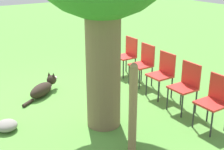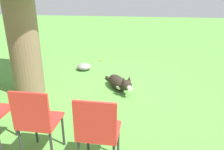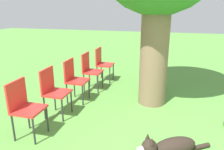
{
  "view_description": "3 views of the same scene",
  "coord_description": "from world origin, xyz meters",
  "px_view_note": "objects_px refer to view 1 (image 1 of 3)",
  "views": [
    {
      "loc": [
        2.26,
        5.21,
        2.7
      ],
      "look_at": [
        -0.36,
        1.25,
        0.94
      ],
      "focal_mm": 50.0,
      "sensor_mm": 36.0,
      "label": 1
    },
    {
      "loc": [
        -4.03,
        -1.16,
        1.9
      ],
      "look_at": [
        0.07,
        -0.52,
        0.33
      ],
      "focal_mm": 35.0,
      "sensor_mm": 36.0,
      "label": 2
    },
    {
      "loc": [
        -0.0,
        -3.36,
        2.01
      ],
      "look_at": [
        -1.07,
        0.7,
        0.68
      ],
      "focal_mm": 35.0,
      "sensor_mm": 36.0,
      "label": 3
    }
  ],
  "objects_px": {
    "dog": "(43,88)",
    "red_chair_4": "(215,98)",
    "red_chair_1": "(144,62)",
    "red_chair_0": "(128,53)",
    "red_chair_2": "(163,71)",
    "red_chair_3": "(186,84)",
    "fence_post": "(133,108)"
  },
  "relations": [
    {
      "from": "red_chair_0",
      "to": "red_chair_2",
      "type": "relative_size",
      "value": 1.0
    },
    {
      "from": "red_chair_1",
      "to": "red_chair_2",
      "type": "bearing_deg",
      "value": 82.94
    },
    {
      "from": "fence_post",
      "to": "red_chair_2",
      "type": "bearing_deg",
      "value": -143.87
    },
    {
      "from": "red_chair_0",
      "to": "red_chair_2",
      "type": "xyz_separation_m",
      "value": [
        0.18,
        1.47,
        0.0
      ]
    },
    {
      "from": "dog",
      "to": "red_chair_1",
      "type": "xyz_separation_m",
      "value": [
        -2.14,
        0.69,
        0.4
      ]
    },
    {
      "from": "fence_post",
      "to": "red_chair_4",
      "type": "bearing_deg",
      "value": 172.35
    },
    {
      "from": "fence_post",
      "to": "red_chair_2",
      "type": "xyz_separation_m",
      "value": [
        -1.73,
        -1.27,
        -0.16
      ]
    },
    {
      "from": "red_chair_2",
      "to": "red_chair_4",
      "type": "bearing_deg",
      "value": 82.94
    },
    {
      "from": "red_chair_1",
      "to": "fence_post",
      "type": "bearing_deg",
      "value": 47.71
    },
    {
      "from": "red_chair_0",
      "to": "red_chair_1",
      "type": "distance_m",
      "value": 0.74
    },
    {
      "from": "red_chair_0",
      "to": "red_chair_3",
      "type": "height_order",
      "value": "same"
    },
    {
      "from": "dog",
      "to": "red_chair_4",
      "type": "bearing_deg",
      "value": -90.46
    },
    {
      "from": "dog",
      "to": "red_chair_0",
      "type": "bearing_deg",
      "value": -32.07
    },
    {
      "from": "red_chair_4",
      "to": "red_chair_2",
      "type": "bearing_deg",
      "value": -97.06
    },
    {
      "from": "fence_post",
      "to": "red_chair_0",
      "type": "distance_m",
      "value": 3.35
    },
    {
      "from": "red_chair_1",
      "to": "dog",
      "type": "bearing_deg",
      "value": -17.84
    },
    {
      "from": "red_chair_0",
      "to": "red_chair_1",
      "type": "height_order",
      "value": "same"
    },
    {
      "from": "red_chair_2",
      "to": "red_chair_3",
      "type": "height_order",
      "value": "same"
    },
    {
      "from": "red_chair_0",
      "to": "red_chair_1",
      "type": "xyz_separation_m",
      "value": [
        0.09,
        0.74,
        0.0
      ]
    },
    {
      "from": "red_chair_2",
      "to": "red_chair_3",
      "type": "xyz_separation_m",
      "value": [
        0.09,
        0.74,
        0.0
      ]
    },
    {
      "from": "fence_post",
      "to": "red_chair_4",
      "type": "height_order",
      "value": "fence_post"
    },
    {
      "from": "fence_post",
      "to": "red_chair_0",
      "type": "height_order",
      "value": "fence_post"
    },
    {
      "from": "red_chair_3",
      "to": "red_chair_4",
      "type": "bearing_deg",
      "value": 82.94
    },
    {
      "from": "dog",
      "to": "red_chair_2",
      "type": "distance_m",
      "value": 2.53
    },
    {
      "from": "fence_post",
      "to": "red_chair_4",
      "type": "xyz_separation_m",
      "value": [
        -1.55,
        0.21,
        -0.16
      ]
    },
    {
      "from": "dog",
      "to": "red_chair_3",
      "type": "relative_size",
      "value": 1.1
    },
    {
      "from": "red_chair_4",
      "to": "red_chair_3",
      "type": "bearing_deg",
      "value": -97.06
    },
    {
      "from": "red_chair_0",
      "to": "red_chair_4",
      "type": "bearing_deg",
      "value": 82.94
    },
    {
      "from": "dog",
      "to": "red_chair_1",
      "type": "height_order",
      "value": "red_chair_1"
    },
    {
      "from": "red_chair_1",
      "to": "red_chair_2",
      "type": "height_order",
      "value": "same"
    },
    {
      "from": "red_chair_1",
      "to": "red_chair_2",
      "type": "relative_size",
      "value": 1.0
    },
    {
      "from": "fence_post",
      "to": "red_chair_4",
      "type": "distance_m",
      "value": 1.57
    }
  ]
}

